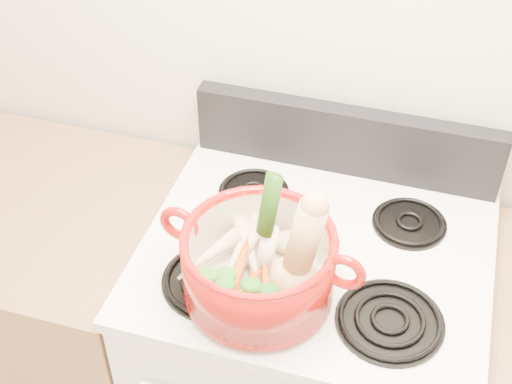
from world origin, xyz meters
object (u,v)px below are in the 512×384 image
(stove_body, at_px, (306,374))
(leek, at_px, (267,227))
(dutch_oven, at_px, (259,265))
(squash, at_px, (295,249))

(stove_body, bearing_deg, leek, -120.43)
(stove_body, xyz_separation_m, dutch_oven, (-0.09, -0.17, 0.58))
(squash, bearing_deg, dutch_oven, 173.95)
(squash, bearing_deg, leek, 149.49)
(stove_body, xyz_separation_m, squash, (-0.01, -0.18, 0.66))
(stove_body, relative_size, squash, 3.70)
(dutch_oven, height_order, leek, leek)
(stove_body, height_order, dutch_oven, dutch_oven)
(squash, xyz_separation_m, leek, (-0.07, 0.04, 0.00))
(dutch_oven, bearing_deg, stove_body, 68.21)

